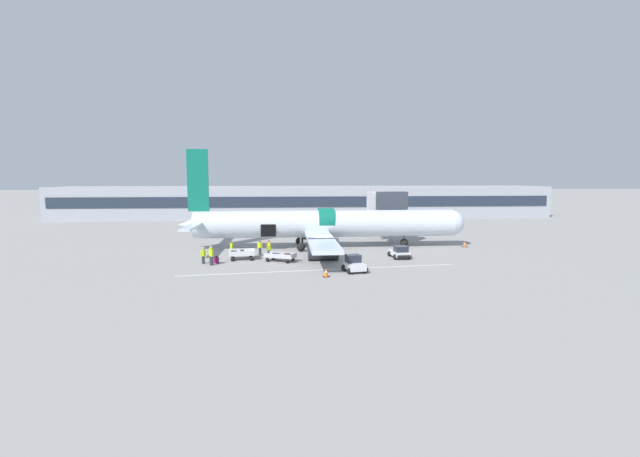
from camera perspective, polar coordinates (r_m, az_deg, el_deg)
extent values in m
plane|color=gray|center=(44.65, 1.10, -3.87)|extent=(500.00, 500.00, 0.00)
cube|color=silver|center=(38.70, 0.24, -5.53)|extent=(25.34, 3.12, 0.01)
cube|color=#9EA3AD|center=(89.88, -1.85, 3.60)|extent=(100.06, 11.97, 6.38)
cube|color=#232D3D|center=(83.84, -1.64, 3.58)|extent=(98.06, 0.16, 2.04)
cylinder|color=#4C4C51|center=(58.06, 8.45, 0.27)|extent=(0.60, 0.60, 3.43)
cube|color=silver|center=(57.78, 8.51, 3.34)|extent=(2.81, 9.65, 2.81)
cube|color=#333842|center=(53.69, 9.53, 3.06)|extent=(3.66, 1.60, 3.38)
cylinder|color=silver|center=(50.29, 0.80, 0.65)|extent=(30.46, 3.14, 3.14)
sphere|color=silver|center=(53.91, 17.14, 0.76)|extent=(2.98, 2.98, 2.98)
cone|color=silver|center=(51.14, -16.44, 0.47)|extent=(3.61, 2.89, 2.89)
cylinder|color=#0F6B56|center=(50.23, 0.81, 0.96)|extent=(1.83, 3.15, 3.15)
cube|color=#0F6B56|center=(50.74, -15.98, 6.19)|extent=(2.36, 0.28, 7.02)
cube|color=silver|center=(47.10, -16.62, 0.32)|extent=(1.14, 7.95, 0.20)
cube|color=silver|center=(54.86, -14.91, 1.27)|extent=(1.14, 7.95, 0.20)
cube|color=silver|center=(42.82, 0.14, -1.61)|extent=(2.70, 14.19, 0.40)
cube|color=silver|center=(57.79, -1.12, 0.60)|extent=(2.70, 14.19, 0.40)
cylinder|color=#333842|center=(43.00, 0.40, -2.71)|extent=(3.05, 2.25, 2.25)
cylinder|color=#333842|center=(57.86, -0.91, -0.24)|extent=(3.05, 2.25, 2.25)
cube|color=black|center=(48.62, -6.91, -0.27)|extent=(1.70, 0.12, 1.40)
cylinder|color=#56565B|center=(52.23, 11.17, -1.00)|extent=(0.22, 0.22, 1.59)
sphere|color=black|center=(52.34, 11.15, -1.86)|extent=(0.97, 0.97, 0.97)
cylinder|color=#56565B|center=(48.04, -2.56, -1.55)|extent=(0.22, 0.22, 1.59)
sphere|color=black|center=(48.17, -2.56, -2.49)|extent=(0.97, 0.97, 0.97)
cylinder|color=#56565B|center=(52.54, -2.74, -0.83)|extent=(0.22, 0.22, 1.59)
sphere|color=black|center=(52.65, -2.74, -1.69)|extent=(0.97, 0.97, 0.97)
cube|color=silver|center=(45.09, 10.52, -3.25)|extent=(1.66, 2.78, 0.49)
cube|color=#232833|center=(44.56, 10.73, -2.68)|extent=(1.34, 1.29, 0.59)
cube|color=black|center=(43.81, 11.11, -3.69)|extent=(1.34, 0.21, 0.24)
sphere|color=black|center=(44.05, 10.04, -3.75)|extent=(0.56, 0.56, 0.56)
sphere|color=black|center=(44.51, 11.76, -3.68)|extent=(0.56, 0.56, 0.56)
sphere|color=black|center=(45.75, 9.31, -3.34)|extent=(0.56, 0.56, 0.56)
sphere|color=black|center=(46.20, 10.98, -3.27)|extent=(0.56, 0.56, 0.56)
cube|color=silver|center=(37.92, 4.63, -5.01)|extent=(1.85, 2.44, 0.57)
cube|color=#232833|center=(38.15, 4.44, -3.99)|extent=(1.42, 1.20, 0.66)
cube|color=black|center=(39.00, 4.05, -4.84)|extent=(1.33, 0.36, 0.29)
sphere|color=black|center=(38.89, 5.23, -5.08)|extent=(0.56, 0.56, 0.56)
sphere|color=black|center=(38.44, 3.26, -5.21)|extent=(0.56, 0.56, 0.56)
sphere|color=black|center=(37.53, 6.03, -5.53)|extent=(0.56, 0.56, 0.56)
sphere|color=black|center=(37.05, 4.00, -5.67)|extent=(0.56, 0.56, 0.56)
cube|color=silver|center=(44.18, -10.38, -3.41)|extent=(2.83, 2.06, 0.05)
cube|color=silver|center=(44.17, -8.71, -3.06)|extent=(0.27, 1.75, 0.44)
cube|color=silver|center=(43.30, -10.37, -3.29)|extent=(2.58, 0.36, 0.44)
cube|color=silver|center=(44.97, -10.41, -2.92)|extent=(2.58, 0.36, 0.44)
cube|color=#333338|center=(44.28, -8.08, -3.63)|extent=(0.90, 0.19, 0.06)
sphere|color=black|center=(43.39, -9.13, -4.00)|extent=(0.40, 0.40, 0.40)
sphere|color=black|center=(45.12, -9.22, -3.58)|extent=(0.40, 0.40, 0.40)
sphere|color=black|center=(43.37, -11.58, -4.06)|extent=(0.40, 0.40, 0.40)
sphere|color=black|center=(45.09, -11.57, -3.64)|extent=(0.40, 0.40, 0.40)
cube|color=black|center=(43.81, -11.41, -3.19)|extent=(0.54, 0.23, 0.44)
cube|color=#2D2D33|center=(44.39, -10.35, -3.06)|extent=(0.39, 0.24, 0.41)
cube|color=#B7BABF|center=(42.65, -5.34, -3.80)|extent=(3.32, 2.50, 0.05)
cube|color=#B7BABF|center=(41.98, -3.51, -3.65)|extent=(0.62, 1.22, 0.38)
cube|color=#B7BABF|center=(42.05, -5.72, -3.66)|extent=(2.72, 1.34, 0.38)
cube|color=#B7BABF|center=(43.16, -4.98, -3.37)|extent=(2.72, 1.34, 0.38)
cube|color=#333338|center=(41.86, -2.90, -4.24)|extent=(0.85, 0.46, 0.06)
sphere|color=black|center=(41.65, -4.41, -4.39)|extent=(0.40, 0.40, 0.40)
sphere|color=black|center=(42.83, -3.66, -4.07)|extent=(0.40, 0.40, 0.40)
sphere|color=black|center=(42.59, -7.02, -4.17)|extent=(0.40, 0.40, 0.40)
sphere|color=black|center=(43.74, -6.21, -3.86)|extent=(0.40, 0.40, 0.40)
cube|color=#4C1E1E|center=(42.17, -4.43, -3.59)|extent=(0.53, 0.47, 0.41)
cube|color=#1E2347|center=(43.13, -6.04, -3.45)|extent=(0.51, 0.36, 0.30)
cube|color=#721951|center=(42.33, -3.93, -3.64)|extent=(0.43, 0.41, 0.28)
cube|color=#2D2D33|center=(42.76, -5.68, -3.53)|extent=(0.40, 0.33, 0.31)
cylinder|color=black|center=(46.59, -11.68, -3.09)|extent=(0.31, 0.31, 0.75)
cylinder|color=#B7E019|center=(46.48, -11.70, -2.27)|extent=(0.40, 0.40, 0.59)
sphere|color=brown|center=(46.42, -11.71, -1.78)|extent=(0.21, 0.21, 0.21)
cylinder|color=#B7E019|center=(46.28, -11.69, -2.39)|extent=(0.13, 0.13, 0.54)
cylinder|color=#B7E019|center=(46.70, -11.70, -2.31)|extent=(0.13, 0.13, 0.54)
cylinder|color=#2D2D33|center=(41.88, -14.29, -4.17)|extent=(0.43, 0.43, 0.90)
cylinder|color=#B7E019|center=(41.74, -14.32, -3.09)|extent=(0.55, 0.55, 0.71)
sphere|color=tan|center=(41.66, -14.34, -2.44)|extent=(0.25, 0.25, 0.25)
cylinder|color=#B7E019|center=(41.99, -14.40, -3.14)|extent=(0.17, 0.17, 0.65)
cylinder|color=#B7E019|center=(41.51, -14.24, -3.25)|extent=(0.17, 0.17, 0.65)
cylinder|color=#2D2D33|center=(46.40, -8.01, -3.04)|extent=(0.28, 0.28, 0.77)
cylinder|color=#CCE523|center=(46.29, -8.02, -2.20)|extent=(0.36, 0.36, 0.61)
sphere|color=brown|center=(46.23, -8.03, -1.70)|extent=(0.21, 0.21, 0.21)
cylinder|color=#CCE523|center=(46.29, -7.75, -2.28)|extent=(0.11, 0.11, 0.56)
cylinder|color=#CCE523|center=(46.31, -8.28, -2.29)|extent=(0.11, 0.11, 0.56)
cylinder|color=black|center=(46.88, -6.84, -2.93)|extent=(0.38, 0.38, 0.75)
cylinder|color=orange|center=(46.78, -6.85, -2.13)|extent=(0.49, 0.49, 0.59)
sphere|color=brown|center=(46.72, -6.86, -1.65)|extent=(0.21, 0.21, 0.21)
cylinder|color=orange|center=(46.93, -6.66, -2.18)|extent=(0.16, 0.16, 0.54)
cylinder|color=orange|center=(46.64, -7.03, -2.24)|extent=(0.16, 0.16, 0.54)
cylinder|color=#2D2D33|center=(42.83, -15.30, -4.06)|extent=(0.39, 0.39, 0.76)
cylinder|color=#B7E019|center=(42.71, -15.33, -3.16)|extent=(0.50, 0.50, 0.60)
sphere|color=tan|center=(42.65, -15.35, -2.63)|extent=(0.21, 0.21, 0.21)
cylinder|color=#B7E019|center=(42.83, -15.09, -3.22)|extent=(0.16, 0.16, 0.55)
cylinder|color=#B7E019|center=(42.62, -15.57, -3.28)|extent=(0.16, 0.16, 0.55)
cylinder|color=#2D2D33|center=(45.10, -6.73, -3.32)|extent=(0.37, 0.37, 0.75)
cylinder|color=#B7E019|center=(44.99, -6.75, -2.48)|extent=(0.48, 0.48, 0.59)
sphere|color=beige|center=(44.92, -6.75, -1.99)|extent=(0.21, 0.21, 0.21)
cylinder|color=#B7E019|center=(45.17, -6.61, -2.53)|extent=(0.15, 0.15, 0.54)
cylinder|color=#B7E019|center=(44.82, -6.88, -2.60)|extent=(0.15, 0.15, 0.54)
cube|color=#721951|center=(42.67, -13.67, -4.14)|extent=(0.55, 0.42, 0.62)
cube|color=black|center=(42.60, -13.69, -3.65)|extent=(0.30, 0.16, 0.12)
cube|color=black|center=(54.16, 18.72, -2.31)|extent=(0.65, 0.65, 0.03)
cone|color=orange|center=(54.11, 18.73, -1.98)|extent=(0.48, 0.48, 0.66)
cylinder|color=white|center=(54.10, 18.73, -1.95)|extent=(0.28, 0.28, 0.08)
cube|color=black|center=(36.07, 0.82, -6.43)|extent=(0.53, 0.53, 0.03)
cone|color=orange|center=(35.99, 0.82, -5.86)|extent=(0.40, 0.40, 0.78)
cylinder|color=white|center=(35.98, 0.82, -5.80)|extent=(0.23, 0.23, 0.09)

